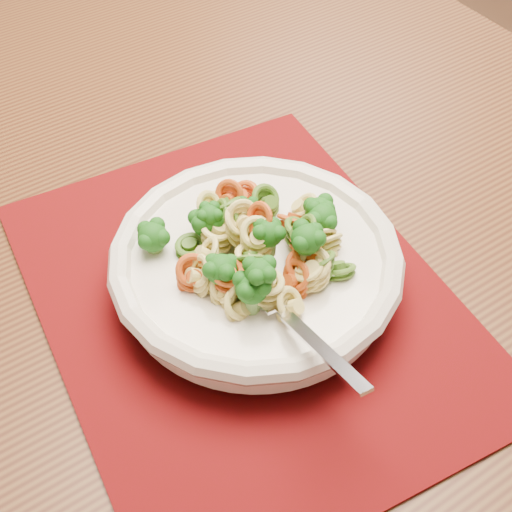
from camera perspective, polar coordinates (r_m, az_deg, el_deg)
The scene contains 5 objects.
dining_table at distance 0.74m, azimuth 0.91°, elevation -5.09°, with size 1.77×1.39×0.74m.
placemat at distance 0.64m, azimuth -0.88°, elevation -3.52°, with size 0.44×0.34×0.00m, color #56030C.
pasta_bowl at distance 0.62m, azimuth 0.00°, elevation -0.63°, with size 0.26×0.26×0.05m.
pasta_broccoli_heap at distance 0.61m, azimuth 0.00°, elevation 0.38°, with size 0.22×0.22×0.06m, color #CBBD64, non-canonical shape.
fork at distance 0.58m, azimuth 1.31°, elevation -3.69°, with size 0.19×0.02×0.01m, color silver, non-canonical shape.
Camera 1 is at (0.60, -0.93, 1.24)m, focal length 50.00 mm.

